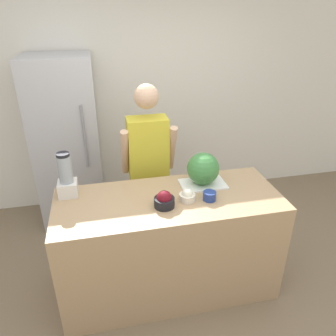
{
  "coord_description": "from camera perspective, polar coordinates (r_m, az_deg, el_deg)",
  "views": [
    {
      "loc": [
        -0.49,
        -1.79,
        2.31
      ],
      "look_at": [
        0.0,
        0.4,
        1.18
      ],
      "focal_mm": 35.0,
      "sensor_mm": 36.0,
      "label": 1
    }
  ],
  "objects": [
    {
      "name": "ground_plane",
      "position": [
        2.97,
        1.85,
        -24.58
      ],
      "size": [
        14.0,
        14.0,
        0.0
      ],
      "primitive_type": "plane",
      "color": "#7F6B51"
    },
    {
      "name": "wall_back",
      "position": [
        4.02,
        -5.24,
        11.97
      ],
      "size": [
        8.0,
        0.06,
        2.6
      ],
      "color": "white",
      "rests_on": "ground_plane"
    },
    {
      "name": "counter_island",
      "position": [
        2.88,
        0.16,
        -13.15
      ],
      "size": [
        1.81,
        0.73,
        0.93
      ],
      "color": "tan",
      "rests_on": "ground_plane"
    },
    {
      "name": "refrigerator",
      "position": [
        3.77,
        -17.11,
        4.03
      ],
      "size": [
        0.69,
        0.65,
        1.87
      ],
      "color": "#B7B7BC",
      "rests_on": "ground_plane"
    },
    {
      "name": "person",
      "position": [
        3.17,
        -3.42,
        -0.13
      ],
      "size": [
        0.51,
        0.27,
        1.7
      ],
      "color": "#333338",
      "rests_on": "ground_plane"
    },
    {
      "name": "cutting_board",
      "position": [
        2.81,
        6.09,
        -2.78
      ],
      "size": [
        0.38,
        0.24,
        0.01
      ],
      "color": "white",
      "rests_on": "counter_island"
    },
    {
      "name": "watermelon",
      "position": [
        2.75,
        6.13,
        -0.11
      ],
      "size": [
        0.27,
        0.27,
        0.27
      ],
      "color": "#3D7F3D",
      "rests_on": "cutting_board"
    },
    {
      "name": "bowl_cherries",
      "position": [
        2.48,
        -0.65,
        -5.64
      ],
      "size": [
        0.16,
        0.16,
        0.13
      ],
      "color": "black",
      "rests_on": "counter_island"
    },
    {
      "name": "bowl_cream",
      "position": [
        2.56,
        3.37,
        -4.87
      ],
      "size": [
        0.13,
        0.13,
        0.1
      ],
      "color": "beige",
      "rests_on": "counter_island"
    },
    {
      "name": "bowl_small_blue",
      "position": [
        2.59,
        7.24,
        -4.85
      ],
      "size": [
        0.1,
        0.1,
        0.07
      ],
      "color": "navy",
      "rests_on": "counter_island"
    },
    {
      "name": "blender",
      "position": [
        2.7,
        -17.28,
        -1.71
      ],
      "size": [
        0.15,
        0.15,
        0.37
      ],
      "color": "silver",
      "rests_on": "counter_island"
    }
  ]
}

